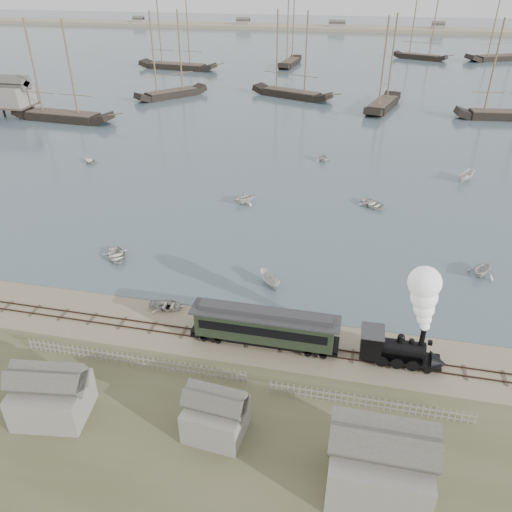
# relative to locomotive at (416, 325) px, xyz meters

# --- Properties ---
(ground) EXTENTS (600.00, 600.00, 0.00)m
(ground) POSITION_rel_locomotive_xyz_m (-15.51, 2.00, -4.06)
(ground) COLOR gray
(ground) RESTS_ON ground
(harbor_water) EXTENTS (600.00, 336.00, 0.06)m
(harbor_water) POSITION_rel_locomotive_xyz_m (-15.51, 172.00, -4.03)
(harbor_water) COLOR #42555F
(harbor_water) RESTS_ON ground
(rail_track) EXTENTS (120.00, 1.80, 0.16)m
(rail_track) POSITION_rel_locomotive_xyz_m (-15.51, 0.00, -4.02)
(rail_track) COLOR #34231C
(rail_track) RESTS_ON ground
(picket_fence_west) EXTENTS (19.00, 0.10, 1.20)m
(picket_fence_west) POSITION_rel_locomotive_xyz_m (-22.01, -5.00, -4.06)
(picket_fence_west) COLOR gray
(picket_fence_west) RESTS_ON ground
(picket_fence_east) EXTENTS (15.00, 0.10, 1.20)m
(picket_fence_east) POSITION_rel_locomotive_xyz_m (-3.01, -5.50, -4.06)
(picket_fence_east) COLOR gray
(picket_fence_east) RESTS_ON ground
(shed_left) EXTENTS (5.00, 4.00, 4.10)m
(shed_left) POSITION_rel_locomotive_xyz_m (-25.51, -11.00, -4.06)
(shed_left) COLOR gray
(shed_left) RESTS_ON ground
(shed_mid) EXTENTS (4.00, 3.50, 3.60)m
(shed_mid) POSITION_rel_locomotive_xyz_m (-13.51, -10.00, -4.06)
(shed_mid) COLOR gray
(shed_mid) RESTS_ON ground
(shed_right) EXTENTS (6.00, 5.00, 5.10)m
(shed_right) POSITION_rel_locomotive_xyz_m (-2.51, -12.00, -4.06)
(shed_right) COLOR gray
(shed_right) RESTS_ON ground
(far_spit) EXTENTS (500.00, 20.00, 1.80)m
(far_spit) POSITION_rel_locomotive_xyz_m (-15.51, 252.00, -4.06)
(far_spit) COLOR tan
(far_spit) RESTS_ON ground
(locomotive) EXTENTS (7.04, 2.63, 8.77)m
(locomotive) POSITION_rel_locomotive_xyz_m (0.00, 0.00, 0.00)
(locomotive) COLOR black
(locomotive) RESTS_ON ground
(passenger_coach) EXTENTS (12.74, 2.46, 3.09)m
(passenger_coach) POSITION_rel_locomotive_xyz_m (-12.11, 0.00, -2.09)
(passenger_coach) COLOR black
(passenger_coach) RESTS_ON ground
(beached_dinghy) EXTENTS (2.59, 3.49, 0.69)m
(beached_dinghy) POSITION_rel_locomotive_xyz_m (-22.31, 3.09, -3.71)
(beached_dinghy) COLOR silver
(beached_dinghy) RESTS_ON ground
(rowboat_0) EXTENTS (4.88, 4.61, 0.82)m
(rowboat_0) POSITION_rel_locomotive_xyz_m (-31.19, 10.63, -3.59)
(rowboat_0) COLOR silver
(rowboat_0) RESTS_ON harbor_water
(rowboat_1) EXTENTS (4.32, 4.34, 1.73)m
(rowboat_1) POSITION_rel_locomotive_xyz_m (-20.75, 28.51, -3.13)
(rowboat_1) COLOR silver
(rowboat_1) RESTS_ON harbor_water
(rowboat_2) EXTENTS (3.28, 3.04, 1.26)m
(rowboat_2) POSITION_rel_locomotive_xyz_m (-13.45, 9.16, -3.37)
(rowboat_2) COLOR silver
(rowboat_2) RESTS_ON harbor_water
(rowboat_3) EXTENTS (4.97, 5.00, 0.85)m
(rowboat_3) POSITION_rel_locomotive_xyz_m (-3.34, 31.11, -3.57)
(rowboat_3) COLOR silver
(rowboat_3) RESTS_ON harbor_water
(rowboat_4) EXTENTS (4.25, 4.11, 1.72)m
(rowboat_4) POSITION_rel_locomotive_xyz_m (8.18, 15.82, -3.14)
(rowboat_4) COLOR silver
(rowboat_4) RESTS_ON harbor_water
(rowboat_5) EXTENTS (4.03, 3.31, 1.49)m
(rowboat_5) POSITION_rel_locomotive_xyz_m (10.33, 44.07, -3.25)
(rowboat_5) COLOR silver
(rowboat_5) RESTS_ON harbor_water
(rowboat_6) EXTENTS (4.01, 4.10, 0.69)m
(rowboat_6) POSITION_rel_locomotive_xyz_m (-50.17, 39.34, -3.65)
(rowboat_6) COLOR silver
(rowboat_6) RESTS_ON harbor_water
(rowboat_7) EXTENTS (3.93, 3.81, 1.58)m
(rowboat_7) POSITION_rel_locomotive_xyz_m (-11.98, 48.25, -3.21)
(rowboat_7) COLOR silver
(rowboat_7) RESTS_ON harbor_water
(schooner_0) EXTENTS (23.01, 6.98, 20.00)m
(schooner_0) POSITION_rel_locomotive_xyz_m (-68.67, 62.12, 6.00)
(schooner_0) COLOR black
(schooner_0) RESTS_ON harbor_water
(schooner_1) EXTENTS (15.33, 17.56, 20.00)m
(schooner_1) POSITION_rel_locomotive_xyz_m (-53.83, 87.56, 6.00)
(schooner_1) COLOR black
(schooner_1) RESTS_ON harbor_water
(schooner_2) EXTENTS (21.50, 12.62, 20.00)m
(schooner_2) POSITION_rel_locomotive_xyz_m (-24.50, 93.97, 6.00)
(schooner_2) COLOR black
(schooner_2) RESTS_ON harbor_water
(schooner_3) EXTENTS (9.18, 19.92, 20.00)m
(schooner_3) POSITION_rel_locomotive_xyz_m (-2.16, 87.00, 6.00)
(schooner_3) COLOR black
(schooner_3) RESTS_ON harbor_water
(schooner_6) EXTENTS (26.02, 8.73, 20.00)m
(schooner_6) POSITION_rel_locomotive_xyz_m (-66.25, 125.60, 6.00)
(schooner_6) COLOR black
(schooner_6) RESTS_ON harbor_water
(schooner_7) EXTENTS (6.09, 19.26, 20.00)m
(schooner_7) POSITION_rel_locomotive_xyz_m (-32.24, 139.79, 6.00)
(schooner_7) COLOR black
(schooner_7) RESTS_ON harbor_water
(schooner_8) EXTENTS (18.78, 10.96, 20.00)m
(schooner_8) POSITION_rel_locomotive_xyz_m (10.57, 162.25, 6.00)
(schooner_8) COLOR black
(schooner_8) RESTS_ON harbor_water
(schooner_9) EXTENTS (26.05, 17.52, 20.00)m
(schooner_9) POSITION_rel_locomotive_xyz_m (38.15, 166.59, 6.00)
(schooner_9) COLOR black
(schooner_9) RESTS_ON harbor_water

